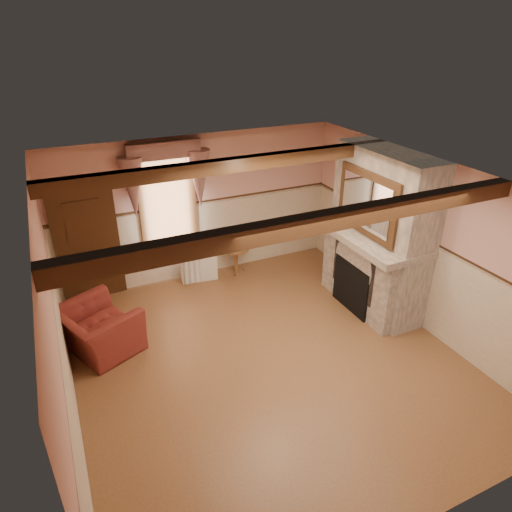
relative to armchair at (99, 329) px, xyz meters
name	(u,v)px	position (x,y,z in m)	size (l,w,h in m)	color
floor	(267,358)	(2.25, -1.29, -0.37)	(5.50, 6.00, 0.01)	brown
ceiling	(269,181)	(2.25, -1.29, 2.43)	(5.50, 6.00, 0.01)	silver
wall_back	(199,208)	(2.25, 1.71, 1.03)	(5.50, 0.02, 2.80)	#DAA096
wall_front	(423,436)	(2.25, -4.29, 1.03)	(5.50, 0.02, 2.80)	#DAA096
wall_left	(56,328)	(-0.50, -1.29, 1.03)	(0.02, 6.00, 2.80)	#DAA096
wall_right	(420,243)	(5.00, -1.29, 1.03)	(0.02, 6.00, 2.80)	#DAA096
wainscot	(267,317)	(2.25, -1.29, 0.38)	(5.50, 6.00, 1.50)	beige
chair_rail	(268,272)	(2.25, -1.29, 1.13)	(5.50, 6.00, 0.08)	black
firebox	(354,286)	(4.25, -0.69, 0.08)	(0.20, 0.95, 0.90)	black
armchair	(99,329)	(0.00, 0.00, 0.00)	(1.14, 1.00, 0.74)	maroon
side_table	(236,260)	(2.87, 1.41, -0.10)	(0.53, 0.53, 0.55)	brown
book_stack	(238,243)	(2.91, 1.39, 0.28)	(0.26, 0.32, 0.20)	#B7AD8C
radiator	(199,267)	(2.09, 1.41, -0.07)	(0.70, 0.18, 0.60)	white
bowl	(376,233)	(4.49, -0.78, 1.09)	(0.34, 0.34, 0.08)	brown
mantel_clock	(345,212)	(4.49, 0.12, 1.15)	(0.14, 0.24, 0.20)	black
oil_lamp	(355,215)	(4.49, -0.18, 1.19)	(0.11, 0.11, 0.28)	#C08536
candle_red	(387,237)	(4.49, -1.06, 1.13)	(0.06, 0.06, 0.16)	#B41F16
jar_yellow	(381,235)	(4.49, -0.92, 1.11)	(0.06, 0.06, 0.12)	gold
fireplace	(380,232)	(4.67, -0.69, 1.03)	(0.85, 2.00, 2.80)	gray
mantel	(372,236)	(4.49, -0.69, 0.99)	(1.05, 2.05, 0.12)	gray
overmantel_mirror	(367,204)	(4.31, -0.69, 1.60)	(0.06, 1.44, 1.04)	silver
door	(88,245)	(0.15, 1.65, 0.68)	(1.10, 0.10, 2.10)	black
window	(167,201)	(1.65, 1.68, 1.28)	(1.06, 0.08, 2.02)	white
window_drapes	(166,170)	(1.65, 1.59, 1.88)	(1.30, 0.14, 1.40)	gray
ceiling_beam_front	(320,222)	(2.25, -2.49, 2.33)	(5.50, 0.18, 0.20)	black
ceiling_beam_back	(233,165)	(2.25, -0.09, 2.33)	(5.50, 0.18, 0.20)	black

